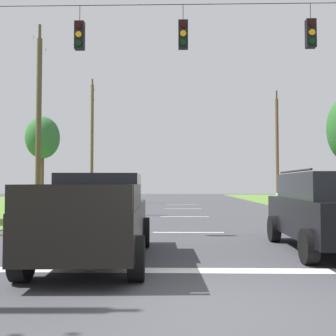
# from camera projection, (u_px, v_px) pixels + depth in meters

# --- Properties ---
(ground_plane) EXTENTS (120.00, 120.00, 0.00)m
(ground_plane) POSITION_uv_depth(u_px,v_px,m) (206.00, 308.00, 5.37)
(ground_plane) COLOR #3D3D42
(stop_bar_stripe) EXTENTS (12.96, 0.45, 0.01)m
(stop_bar_stripe) POSITION_uv_depth(u_px,v_px,m) (198.00, 270.00, 7.66)
(stop_bar_stripe) COLOR white
(stop_bar_stripe) RESTS_ON ground
(lane_dash_0) EXTENTS (2.50, 0.15, 0.01)m
(lane_dash_0) POSITION_uv_depth(u_px,v_px,m) (188.00, 232.00, 13.65)
(lane_dash_0) COLOR white
(lane_dash_0) RESTS_ON ground
(lane_dash_1) EXTENTS (2.50, 0.15, 0.01)m
(lane_dash_1) POSITION_uv_depth(u_px,v_px,m) (185.00, 217.00, 20.23)
(lane_dash_1) COLOR white
(lane_dash_1) RESTS_ON ground
(lane_dash_2) EXTENTS (2.50, 0.15, 0.01)m
(lane_dash_2) POSITION_uv_depth(u_px,v_px,m) (183.00, 209.00, 26.60)
(lane_dash_2) COLOR white
(lane_dash_2) RESTS_ON ground
(lane_dash_3) EXTENTS (2.50, 0.15, 0.01)m
(lane_dash_3) POSITION_uv_depth(u_px,v_px,m) (182.00, 204.00, 32.32)
(lane_dash_3) COLOR white
(lane_dash_3) RESTS_ON ground
(overhead_signal_span) EXTENTS (15.81, 0.31, 8.15)m
(overhead_signal_span) POSITION_uv_depth(u_px,v_px,m) (184.00, 101.00, 12.92)
(overhead_signal_span) COLOR #4C392A
(overhead_signal_span) RESTS_ON ground
(pickup_truck) EXTENTS (2.49, 5.49, 1.95)m
(pickup_truck) POSITION_uv_depth(u_px,v_px,m) (97.00, 217.00, 8.76)
(pickup_truck) COLOR black
(pickup_truck) RESTS_ON ground
(suv_black) EXTENTS (2.31, 4.85, 2.05)m
(suv_black) POSITION_uv_depth(u_px,v_px,m) (328.00, 210.00, 9.82)
(suv_black) COLOR black
(suv_black) RESTS_ON ground
(distant_car_crossing_white) EXTENTS (2.30, 4.44, 1.52)m
(distant_car_crossing_white) POSITION_uv_depth(u_px,v_px,m) (87.00, 196.00, 29.96)
(distant_car_crossing_white) COLOR silver
(distant_car_crossing_white) RESTS_ON ground
(distant_car_far_parked) EXTENTS (2.13, 4.35, 1.52)m
(distant_car_far_parked) POSITION_uv_depth(u_px,v_px,m) (296.00, 197.00, 27.00)
(distant_car_far_parked) COLOR silver
(distant_car_far_parked) RESTS_ON ground
(utility_pole_far_right) EXTENTS (0.28, 1.96, 10.03)m
(utility_pole_far_right) POSITION_uv_depth(u_px,v_px,m) (277.00, 147.00, 34.52)
(utility_pole_far_right) COLOR brown
(utility_pole_far_right) RESTS_ON ground
(utility_pole_mid_left) EXTENTS (0.29, 1.99, 10.52)m
(utility_pole_mid_left) POSITION_uv_depth(u_px,v_px,m) (39.00, 123.00, 21.29)
(utility_pole_mid_left) COLOR brown
(utility_pole_mid_left) RESTS_ON ground
(utility_pole_far_left) EXTENTS (0.27, 1.58, 11.05)m
(utility_pole_far_left) POSITION_uv_depth(u_px,v_px,m) (92.00, 140.00, 34.39)
(utility_pole_far_left) COLOR brown
(utility_pole_far_left) RESTS_ON ground
(tree_roadside_right) EXTENTS (2.77, 2.77, 7.24)m
(tree_roadside_right) POSITION_uv_depth(u_px,v_px,m) (43.00, 138.00, 31.96)
(tree_roadside_right) COLOR brown
(tree_roadside_right) RESTS_ON ground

